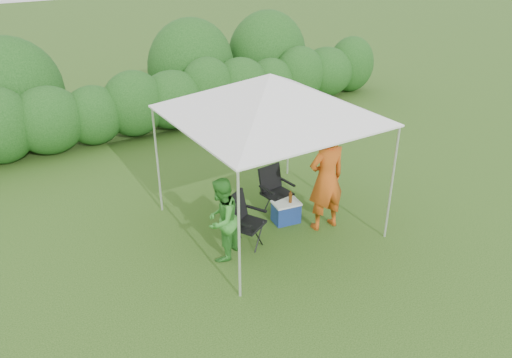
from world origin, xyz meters
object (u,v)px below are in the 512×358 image
canopy (270,96)px  cooler (286,212)px  chair_left (243,217)px  woman (221,220)px  chair_right (274,187)px  man (326,179)px

canopy → cooler: (0.30, -0.14, -2.25)m
cooler → chair_left: bearing=-159.9°
woman → chair_right: bearing=171.3°
chair_left → man: bearing=-39.0°
woman → cooler: bearing=156.7°
woman → cooler: (1.54, 0.34, -0.51)m
chair_right → cooler: (-0.04, -0.47, -0.30)m
chair_right → chair_left: (-1.09, -0.67, 0.02)m
canopy → woman: bearing=-158.7°
man → cooler: 1.05m
cooler → canopy: bearing=164.2°
chair_left → canopy: bearing=-3.3°
chair_right → man: 1.17m
chair_left → man: size_ratio=0.48×
chair_left → cooler: bearing=-16.9°
chair_right → woman: (-1.58, -0.81, 0.21)m
canopy → chair_left: canopy is taller
chair_left → cooler: 1.11m
man → woman: bearing=-0.4°
chair_right → canopy: bearing=-142.3°
canopy → man: (0.79, -0.65, -1.47)m
chair_right → cooler: size_ratio=1.66×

